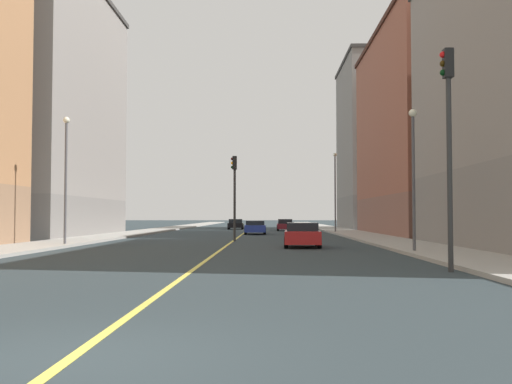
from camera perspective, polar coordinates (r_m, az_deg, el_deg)
name	(u,v)px	position (r m, az deg, el deg)	size (l,w,h in m)	color
ground_plane	(71,359)	(7.49, -17.95, -15.51)	(400.00, 400.00, 0.00)	#2A3539
sidewalk_left	(349,232)	(56.46, 9.19, -3.99)	(3.67, 168.00, 0.15)	#9E9B93
sidewalk_right	(140,232)	(57.31, -11.43, -3.95)	(3.67, 168.00, 0.15)	#9E9B93
lane_center_stripe	(244,233)	(55.97, -1.20, -4.10)	(0.16, 154.00, 0.01)	#E5D14C
building_left_mid	(440,132)	(53.61, 17.84, 5.68)	(11.55, 23.01, 18.18)	brown
building_left_far	(388,145)	(75.09, 12.98, 4.60)	(11.55, 15.80, 21.44)	slate
building_right_midblock	(31,110)	(52.20, -21.51, 7.61)	(11.55, 20.17, 21.19)	slate
traffic_light_left_near	(448,129)	(18.66, 18.60, 5.97)	(0.40, 0.32, 6.87)	#2D2D2D
traffic_light_median_far	(234,186)	(38.23, -2.16, 0.62)	(0.40, 0.32, 5.69)	#2D2D2D
street_lamp_left_near	(413,163)	(26.85, 15.38, 2.78)	(0.36, 0.36, 6.39)	#4C4C51
street_lamp_right_near	(66,167)	(33.69, -18.39, 2.42)	(0.36, 0.36, 7.09)	#4C4C51
street_lamp_left_far	(335,184)	(56.70, 7.88, 0.77)	(0.36, 0.36, 7.73)	#4C4C51
car_maroon	(285,225)	(64.79, 2.90, -3.30)	(1.83, 3.91, 1.31)	maroon
car_blue	(255,227)	(52.69, -0.08, -3.54)	(2.00, 4.41, 1.24)	#23389E
car_black	(236,224)	(71.56, -2.03, -3.22)	(2.00, 4.44, 1.27)	black
car_red	(302,235)	(31.18, 4.62, -4.30)	(2.05, 3.98, 1.33)	red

